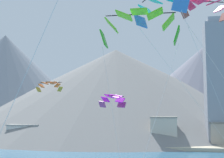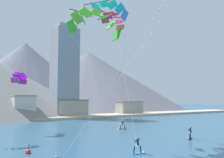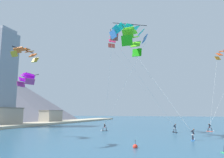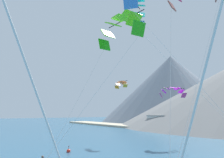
# 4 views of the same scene
# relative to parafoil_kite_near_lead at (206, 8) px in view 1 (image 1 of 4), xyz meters

# --- Properties ---
(parafoil_kite_near_lead) EXTENTS (7.98, 12.98, 18.86)m
(parafoil_kite_near_lead) POSITION_rel_parafoil_kite_near_lead_xyz_m (0.00, 0.00, 0.00)
(parafoil_kite_near_lead) COLOR brown
(parafoil_kite_mid_center) EXTENTS (12.04, 11.04, 18.34)m
(parafoil_kite_mid_center) POSITION_rel_parafoil_kite_near_lead_xyz_m (-4.79, -4.41, -0.78)
(parafoil_kite_mid_center) COLOR #3678C7
(parafoil_kite_far_right) EXTENTS (7.70, 9.54, 16.17)m
(parafoil_kite_far_right) POSITION_rel_parafoil_kite_near_lead_xyz_m (-6.84, -5.51, -3.01)
(parafoil_kite_far_right) COLOR #1DA612
(parafoil_kite_distant_high_outer) EXTENTS (3.64, 4.81, 2.05)m
(parafoil_kite_distant_high_outer) POSITION_rel_parafoil_kite_near_lead_xyz_m (-12.59, 10.77, -9.70)
(parafoil_kite_distant_high_outer) COLOR #A73D83
(parafoil_kite_distant_low_drift) EXTENTS (3.76, 1.26, 1.36)m
(parafoil_kite_distant_low_drift) POSITION_rel_parafoil_kite_near_lead_xyz_m (-20.21, 4.69, -7.96)
(parafoil_kite_distant_low_drift) COLOR #B59723
(shoreline_strip) EXTENTS (180.00, 10.00, 0.70)m
(shoreline_strip) POSITION_rel_parafoil_kite_near_lead_xyz_m (-7.70, 32.84, -18.82)
(shoreline_strip) COLOR beige
(shoreline_strip) RESTS_ON ground
(shore_building_quay_east) EXTENTS (5.78, 5.28, 6.58)m
(shore_building_quay_east) POSITION_rel_parafoil_kite_near_lead_xyz_m (-5.85, 34.55, -15.87)
(shore_building_quay_east) COLOR beige
(shore_building_quay_east) RESTS_ON ground
(shore_building_quay_west) EXTENTS (5.55, 4.51, 4.87)m
(shore_building_quay_west) POSITION_rel_parafoil_kite_near_lead_xyz_m (-26.47, 37.31, -16.73)
(shore_building_quay_west) COLOR beige
(shore_building_quay_west) RESTS_ON ground
(shore_building_old_town) EXTENTS (8.17, 6.38, 4.65)m
(shore_building_old_town) POSITION_rel_parafoil_kite_near_lead_xyz_m (-38.16, 35.25, -16.84)
(shore_building_old_town) COLOR silver
(shore_building_old_town) RESTS_ON ground
(highrise_tower) EXTENTS (7.00, 7.00, 28.38)m
(highrise_tower) POSITION_rel_parafoil_kite_near_lead_xyz_m (6.80, 37.00, -5.20)
(highrise_tower) COLOR gray
(highrise_tower) RESTS_ON ground
(mountain_peak_west_ridge) EXTENTS (82.33, 82.33, 39.02)m
(mountain_peak_west_ridge) POSITION_rel_parafoil_kite_near_lead_xyz_m (-71.18, 80.14, 0.33)
(mountain_peak_west_ridge) COLOR slate
(mountain_peak_west_ridge) RESTS_ON ground
(mountain_peak_east_shoulder) EXTENTS (121.93, 121.93, 31.86)m
(mountain_peak_east_shoulder) POSITION_rel_parafoil_kite_near_lead_xyz_m (-25.59, 83.80, -3.24)
(mountain_peak_east_shoulder) COLOR slate
(mountain_peak_east_shoulder) RESTS_ON ground
(mountain_peak_far_spur) EXTENTS (80.13, 80.13, 33.56)m
(mountain_peak_far_spur) POSITION_rel_parafoil_kite_near_lead_xyz_m (8.92, 91.21, -2.39)
(mountain_peak_far_spur) COLOR slate
(mountain_peak_far_spur) RESTS_ON ground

